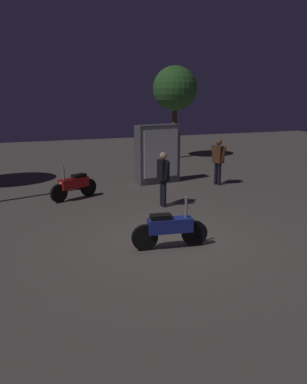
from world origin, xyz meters
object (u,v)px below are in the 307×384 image
(motorcycle_blue_foreground, at_px, (170,228))
(kiosk_billboard, at_px, (158,154))
(motorcycle_red_parked_left, at_px, (74,185))
(person_bystander_far, at_px, (218,158))
(person_rider_beside, at_px, (163,174))

(motorcycle_blue_foreground, relative_size, kiosk_billboard, 0.79)
(motorcycle_blue_foreground, xyz_separation_m, motorcycle_red_parked_left, (-1.19, 4.79, 0.00))
(motorcycle_blue_foreground, bearing_deg, person_bystander_far, 58.75)
(motorcycle_red_parked_left, bearing_deg, person_rider_beside, 117.05)
(motorcycle_red_parked_left, xyz_separation_m, person_bystander_far, (5.13, 0.19, 0.53))
(motorcycle_blue_foreground, bearing_deg, motorcycle_red_parked_left, 111.04)
(motorcycle_blue_foreground, bearing_deg, person_rider_beside, 77.72)
(person_rider_beside, relative_size, kiosk_billboard, 0.76)
(motorcycle_red_parked_left, distance_m, person_rider_beside, 2.90)
(person_bystander_far, bearing_deg, motorcycle_red_parked_left, 161.15)
(motorcycle_blue_foreground, height_order, kiosk_billboard, kiosk_billboard)
(motorcycle_red_parked_left, relative_size, kiosk_billboard, 0.73)
(person_rider_beside, height_order, person_bystander_far, person_bystander_far)
(motorcycle_blue_foreground, height_order, person_rider_beside, person_rider_beside)
(person_rider_beside, bearing_deg, motorcycle_blue_foreground, -112.16)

